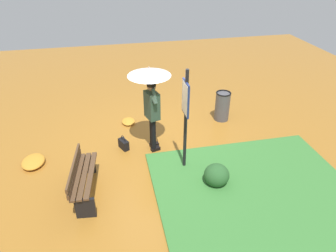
# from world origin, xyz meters

# --- Properties ---
(ground_plane) EXTENTS (18.00, 18.00, 0.00)m
(ground_plane) POSITION_xyz_m (0.00, 0.00, 0.00)
(ground_plane) COLOR #9E6623
(grass_verge) EXTENTS (4.80, 4.00, 0.05)m
(grass_verge) POSITION_xyz_m (-2.82, -1.63, 0.03)
(grass_verge) COLOR #387533
(grass_verge) RESTS_ON ground_plane
(person_with_umbrella) EXTENTS (0.96, 0.96, 2.04)m
(person_with_umbrella) POSITION_xyz_m (-0.07, 0.15, 1.55)
(person_with_umbrella) COLOR black
(person_with_umbrella) RESTS_ON ground_plane
(info_sign_post) EXTENTS (0.44, 0.07, 2.30)m
(info_sign_post) POSITION_xyz_m (-0.99, -0.41, 1.44)
(info_sign_post) COLOR black
(info_sign_post) RESTS_ON ground_plane
(handbag) EXTENTS (0.33, 0.26, 0.37)m
(handbag) POSITION_xyz_m (-0.01, 0.84, 0.13)
(handbag) COLOR black
(handbag) RESTS_ON ground_plane
(park_bench) EXTENTS (1.40, 0.51, 0.75)m
(park_bench) POSITION_xyz_m (-1.40, 1.73, 0.40)
(park_bench) COLOR black
(park_bench) RESTS_ON ground_plane
(trash_bin) EXTENTS (0.42, 0.42, 0.83)m
(trash_bin) POSITION_xyz_m (0.87, -1.99, 0.42)
(trash_bin) COLOR #4C4C51
(trash_bin) RESTS_ON ground_plane
(shrub_cluster) EXTENTS (0.57, 0.52, 0.47)m
(shrub_cluster) POSITION_xyz_m (-1.65, -0.94, 0.22)
(shrub_cluster) COLOR #285628
(shrub_cluster) RESTS_ON ground_plane
(leaf_pile_near_person) EXTENTS (0.63, 0.50, 0.14)m
(leaf_pile_near_person) POSITION_xyz_m (-0.20, 2.90, 0.07)
(leaf_pile_near_person) COLOR #C68428
(leaf_pile_near_person) RESTS_ON ground_plane
(leaf_pile_by_bench) EXTENTS (0.45, 0.36, 0.10)m
(leaf_pile_by_bench) POSITION_xyz_m (1.20, 0.61, 0.05)
(leaf_pile_by_bench) COLOR #C68428
(leaf_pile_by_bench) RESTS_ON ground_plane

